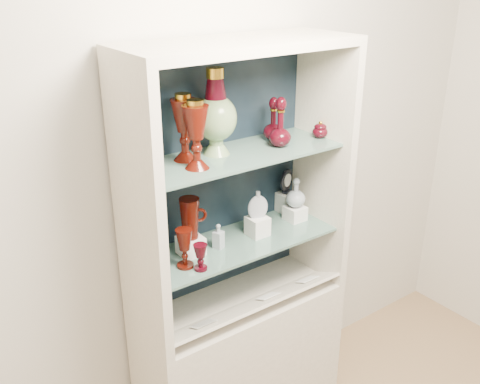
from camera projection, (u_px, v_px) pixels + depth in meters
wall_back at (212, 157)px, 2.43m from camera, size 3.50×0.02×2.80m
cabinet_base at (240, 362)px, 2.67m from camera, size 1.00×0.40×0.75m
cabinet_back_panel at (216, 174)px, 2.44m from camera, size 0.98×0.02×1.15m
cabinet_side_left at (138, 215)px, 2.04m from camera, size 0.04×0.40×1.15m
cabinet_side_right at (321, 164)px, 2.56m from camera, size 0.04×0.40×1.15m
cabinet_top_cap at (240, 45)px, 2.07m from camera, size 1.00×0.40×0.04m
shelf_lower at (237, 242)px, 2.42m from camera, size 0.92×0.34×0.01m
shelf_upper at (237, 155)px, 2.26m from camera, size 0.92×0.34×0.01m
label_ledge at (254, 305)px, 2.43m from camera, size 0.92×0.17×0.09m
label_card_0 at (268, 296)px, 2.47m from camera, size 0.10×0.06×0.03m
label_card_1 at (204, 323)px, 2.28m from camera, size 0.10×0.06×0.03m
label_card_2 at (307, 279)px, 2.60m from camera, size 0.10×0.06×0.03m
label_card_3 at (203, 324)px, 2.28m from camera, size 0.10×0.06×0.03m
pedestal_lamp_left at (196, 135)px, 2.04m from camera, size 0.12×0.12×0.27m
pedestal_lamp_right at (184, 127)px, 2.13m from camera, size 0.13×0.13×0.27m
enamel_urn at (216, 112)px, 2.18m from camera, size 0.19×0.19×0.36m
ruby_decanter_a at (281, 119)px, 2.30m from camera, size 0.12×0.12×0.25m
ruby_decanter_b at (273, 118)px, 2.39m from camera, size 0.10×0.10×0.21m
lidded_bowl at (320, 129)px, 2.45m from camera, size 0.08×0.08×0.08m
cobalt_goblet at (152, 257)px, 2.13m from camera, size 0.09×0.09×0.16m
ruby_goblet_tall at (185, 248)px, 2.18m from camera, size 0.08×0.08×0.17m
ruby_goblet_small at (200, 257)px, 2.17m from camera, size 0.06×0.06×0.11m
riser_ruby_pitcher at (191, 246)px, 2.30m from camera, size 0.10×0.10×0.08m
ruby_pitcher at (190, 218)px, 2.25m from camera, size 0.16×0.12×0.18m
clear_square_bottle at (218, 236)px, 2.34m from camera, size 0.05×0.05×0.12m
riser_flat_flask at (258, 226)px, 2.46m from camera, size 0.09×0.09×0.09m
flat_flask at (258, 204)px, 2.42m from camera, size 0.10×0.07×0.13m
riser_clear_round_decanter at (295, 213)px, 2.61m from camera, size 0.09×0.09×0.07m
clear_round_decanter at (296, 193)px, 2.57m from camera, size 0.12×0.12×0.14m
riser_cameo_medallion at (286, 202)px, 2.70m from camera, size 0.08×0.08×0.10m
cameo_medallion at (286, 181)px, 2.65m from camera, size 0.12×0.08×0.13m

